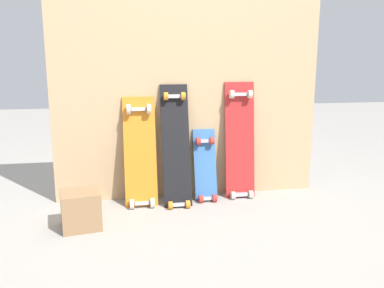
{
  "coord_description": "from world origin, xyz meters",
  "views": [
    {
      "loc": [
        -0.48,
        -2.81,
        1.0
      ],
      "look_at": [
        0.0,
        -0.07,
        0.42
      ],
      "focal_mm": 37.57,
      "sensor_mm": 36.0,
      "label": 1
    }
  ],
  "objects_px": {
    "skateboard_blue": "(205,170)",
    "skateboard_orange": "(140,156)",
    "skateboard_black": "(176,150)",
    "skateboard_red": "(240,145)",
    "wooden_crate": "(81,210)"
  },
  "relations": [
    {
      "from": "skateboard_blue",
      "to": "skateboard_orange",
      "type": "bearing_deg",
      "value": -178.08
    },
    {
      "from": "skateboard_black",
      "to": "skateboard_red",
      "type": "height_order",
      "value": "skateboard_red"
    },
    {
      "from": "skateboard_black",
      "to": "skateboard_blue",
      "type": "distance_m",
      "value": 0.28
    },
    {
      "from": "skateboard_orange",
      "to": "skateboard_red",
      "type": "relative_size",
      "value": 0.89
    },
    {
      "from": "skateboard_orange",
      "to": "skateboard_blue",
      "type": "xyz_separation_m",
      "value": [
        0.47,
        0.02,
        -0.13
      ]
    },
    {
      "from": "skateboard_black",
      "to": "skateboard_red",
      "type": "distance_m",
      "value": 0.49
    },
    {
      "from": "skateboard_blue",
      "to": "skateboard_red",
      "type": "relative_size",
      "value": 0.63
    },
    {
      "from": "skateboard_black",
      "to": "wooden_crate",
      "type": "height_order",
      "value": "skateboard_black"
    },
    {
      "from": "skateboard_black",
      "to": "skateboard_blue",
      "type": "relative_size",
      "value": 1.57
    },
    {
      "from": "skateboard_blue",
      "to": "skateboard_red",
      "type": "bearing_deg",
      "value": 5.25
    },
    {
      "from": "skateboard_orange",
      "to": "wooden_crate",
      "type": "distance_m",
      "value": 0.58
    },
    {
      "from": "skateboard_orange",
      "to": "skateboard_black",
      "type": "relative_size",
      "value": 0.9
    },
    {
      "from": "skateboard_black",
      "to": "skateboard_orange",
      "type": "bearing_deg",
      "value": 174.23
    },
    {
      "from": "skateboard_orange",
      "to": "skateboard_black",
      "type": "bearing_deg",
      "value": -5.77
    },
    {
      "from": "skateboard_black",
      "to": "skateboard_blue",
      "type": "bearing_deg",
      "value": 10.56
    }
  ]
}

